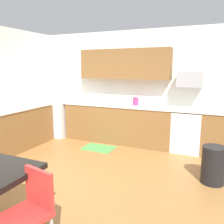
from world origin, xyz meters
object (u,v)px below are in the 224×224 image
Objects in this scene: refrigerator at (56,103)px; chair_near_table at (30,208)px; oven_range at (187,131)px; trash_bin at (213,165)px; kettle at (136,102)px; microwave at (190,79)px.

chair_near_table is at bearing -56.51° from refrigerator.
oven_range reaches higher than chair_near_table.
trash_bin is 3.00× the size of kettle.
microwave reaches higher than kettle.
oven_range is at bearing 1.35° from refrigerator.
refrigerator is 1.95× the size of oven_range.
microwave reaches higher than oven_range.
refrigerator is 2.21m from kettle.
kettle is (-1.20, -0.05, -0.55)m from microwave.
oven_range is at bearing 74.64° from chair_near_table.
microwave is (3.40, 0.18, 0.68)m from refrigerator.
chair_near_table is (-1.01, -3.79, -1.06)m from microwave.
oven_range is 3.82m from chair_near_table.
microwave is 2.70× the size of kettle.
chair_near_table is 4.25× the size of kettle.
chair_near_table reaches higher than trash_bin.
microwave is 0.64× the size of chair_near_table.
chair_near_table is (2.39, -3.61, -0.38)m from refrigerator.
trash_bin is at bearing -39.25° from kettle.
trash_bin is 2.39m from kettle.
chair_near_table is 1.42× the size of trash_bin.
refrigerator is 2.09× the size of chair_near_table.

